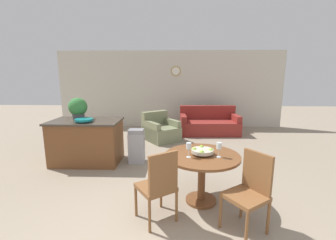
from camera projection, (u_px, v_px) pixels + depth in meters
wall_back at (170, 89)px, 8.06m from camera, size 8.00×0.09×2.70m
dining_table at (202, 165)px, 3.23m from camera, size 1.07×1.07×0.73m
dining_chair_near_left at (159, 184)px, 2.77m from camera, size 0.58×0.58×0.95m
dining_chair_near_right at (250, 189)px, 2.64m from camera, size 0.58×0.58×0.95m
fruit_bowl at (202, 151)px, 3.19m from camera, size 0.32×0.32×0.10m
wine_glass_left at (189, 147)px, 3.06m from camera, size 0.07×0.07×0.21m
wine_glass_right at (219, 146)px, 3.07m from camera, size 0.07×0.07×0.21m
kitchen_island at (87, 141)px, 4.77m from camera, size 1.43×0.88×0.92m
teal_bowl at (84, 120)px, 4.49m from camera, size 0.35×0.35×0.07m
potted_plant at (78, 108)px, 4.78m from camera, size 0.39×0.39×0.46m
trash_bin at (137, 146)px, 4.76m from camera, size 0.33×0.25×0.73m
couch at (209, 124)px, 7.24m from camera, size 1.86×1.04×0.86m
armchair at (160, 130)px, 6.50m from camera, size 1.20×1.23×0.80m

